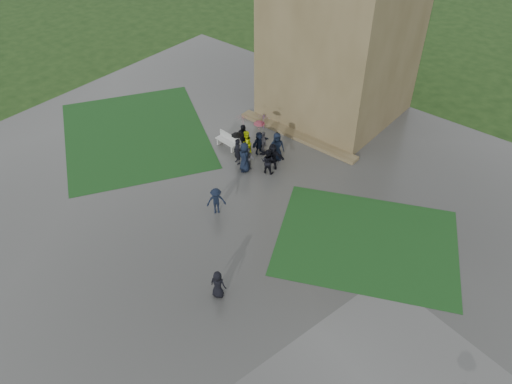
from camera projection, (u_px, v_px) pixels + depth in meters
The scene contains 9 objects.
ground at pixel (180, 221), 26.72m from camera, with size 120.00×120.00×0.00m, color black.
plaza at pixel (206, 202), 27.90m from camera, with size 34.00×34.00×0.02m, color #363734.
lawn_inset_left at pixel (135, 134), 33.25m from camera, with size 11.00×9.00×0.01m, color #123414.
lawn_inset_right at pixel (367, 242), 25.50m from camera, with size 9.00×7.00×0.01m, color #123414.
tower_plinth at pixel (297, 136), 32.93m from camera, with size 9.00×0.80×0.22m, color brown.
bench at pixel (227, 141), 31.80m from camera, with size 1.64×0.62×0.93m.
visitor_cluster at pixel (258, 144), 30.43m from camera, with size 3.95×3.60×2.69m.
pedestrian_mid at pixel (216, 201), 26.76m from camera, with size 1.04×0.54×1.61m, color black.
pedestrian_near at pixel (218, 284), 22.40m from camera, with size 0.74×0.50×1.51m, color black.
Camera 1 is at (15.60, -12.50, 18.26)m, focal length 35.00 mm.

